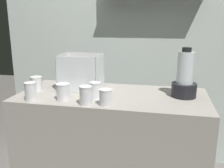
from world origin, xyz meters
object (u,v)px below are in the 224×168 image
Objects in this scene: carrot_display_bin at (81,78)px; juice_cup_pomegranate_left at (31,92)px; juice_cup_orange_right at (86,96)px; juice_cup_carrot_far_right at (95,91)px; juice_cup_beet_far_left at (37,84)px; juice_cup_carrot_middle at (63,93)px; juice_cup_orange_rightmost at (106,98)px; blender_pitcher at (185,79)px.

juice_cup_pomegranate_left is (-0.24, -0.37, -0.03)m from carrot_display_bin.
juice_cup_orange_right is 1.06× the size of juice_cup_carrot_far_right.
juice_cup_beet_far_left is at bearing 108.77° from juice_cup_pomegranate_left.
juice_cup_orange_rightmost is at bearing -8.93° from juice_cup_carrot_middle.
juice_cup_pomegranate_left reaches higher than juice_cup_orange_right.
blender_pitcher reaches higher than juice_cup_orange_right.
juice_cup_orange_right reaches higher than juice_cup_carrot_far_right.
juice_cup_carrot_far_right is at bearing 20.45° from juice_cup_carrot_middle.
carrot_display_bin is 2.56× the size of juice_cup_orange_right.
juice_cup_pomegranate_left is at bearing -165.06° from juice_cup_carrot_middle.
juice_cup_carrot_middle is (0.21, 0.06, -0.00)m from juice_cup_pomegranate_left.
juice_cup_beet_far_left is at bearing 159.92° from juice_cup_orange_rightmost.
blender_pitcher is 3.03× the size of juice_cup_carrot_far_right.
carrot_display_bin reaches higher than juice_cup_pomegranate_left.
juice_cup_orange_right is at bearing -26.08° from juice_cup_beet_far_left.
juice_cup_orange_rightmost is at bearing 4.69° from juice_cup_orange_right.
juice_cup_orange_rightmost is at bearing 0.78° from juice_cup_pomegranate_left.
juice_cup_carrot_far_right is at bearing 129.45° from juice_cup_orange_rightmost.
juice_cup_pomegranate_left is (0.08, -0.23, 0.00)m from juice_cup_beet_far_left.
juice_cup_carrot_middle is at bearing -30.61° from juice_cup_beet_far_left.
carrot_display_bin is 2.84× the size of juice_cup_beet_far_left.
juice_cup_carrot_far_right is at bearing -164.33° from blender_pitcher.
blender_pitcher is 1.08m from juice_cup_pomegranate_left.
juice_cup_beet_far_left is (-1.11, -0.08, -0.08)m from blender_pitcher.
carrot_display_bin is 0.31m from juice_cup_carrot_middle.
juice_cup_beet_far_left is 0.97× the size of juice_cup_carrot_middle.
juice_cup_pomegranate_left reaches higher than juice_cup_carrot_middle.
juice_cup_beet_far_left is 0.65m from juice_cup_orange_rightmost.
juice_cup_carrot_middle is 0.19m from juice_cup_orange_right.
carrot_display_bin is at bearing 113.57° from juice_cup_orange_right.
juice_cup_orange_right is 1.15× the size of juice_cup_orange_rightmost.
juice_cup_orange_rightmost is at bearing -149.42° from blender_pitcher.
juice_cup_carrot_middle reaches higher than juice_cup_orange_rightmost.
juice_cup_carrot_far_right is at bearing -10.58° from juice_cup_beet_far_left.
juice_cup_carrot_middle is (-0.02, -0.31, -0.03)m from carrot_display_bin.
carrot_display_bin reaches higher than juice_cup_carrot_far_right.
juice_cup_beet_far_left is (-0.31, -0.14, -0.03)m from carrot_display_bin.
juice_cup_carrot_far_right reaches higher than juice_cup_beet_far_left.
blender_pitcher is at bearing -4.28° from carrot_display_bin.
blender_pitcher is at bearing 30.58° from juice_cup_orange_rightmost.
juice_cup_carrot_middle is at bearing -159.55° from juice_cup_carrot_far_right.
juice_cup_pomegranate_left reaches higher than juice_cup_carrot_far_right.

